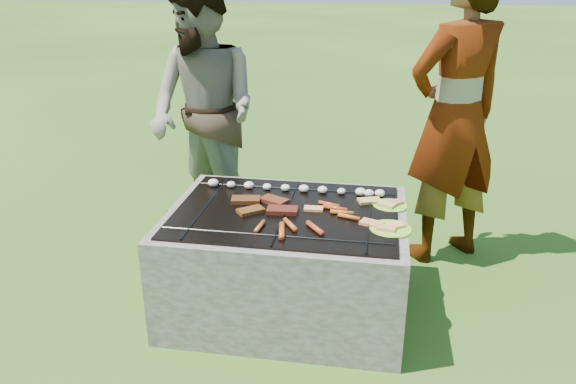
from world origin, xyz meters
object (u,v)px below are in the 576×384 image
object	(u,v)px
cook	(455,116)
plate_near	(390,229)
plate_far	(390,205)
bystander	(204,114)
fire_pit	(287,263)

from	to	relation	value
cook	plate_near	bearing A→B (deg)	33.65
plate_far	plate_near	bearing A→B (deg)	-89.97
plate_near	cook	world-z (taller)	cook
cook	bystander	xyz separation A→B (m)	(-1.68, 0.07, -0.07)
plate_near	cook	size ratio (longest dim) A/B	0.12
cook	bystander	distance (m)	1.68
plate_near	cook	bearing A→B (deg)	68.13
plate_near	bystander	distance (m)	1.68
fire_pit	plate_far	world-z (taller)	plate_far
cook	bystander	world-z (taller)	cook
cook	fire_pit	bearing A→B (deg)	6.37
plate_far	cook	world-z (taller)	cook
fire_pit	plate_far	xyz separation A→B (m)	(0.56, 0.17, 0.33)
fire_pit	bystander	size ratio (longest dim) A/B	0.72
plate_far	cook	bearing A→B (deg)	59.38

